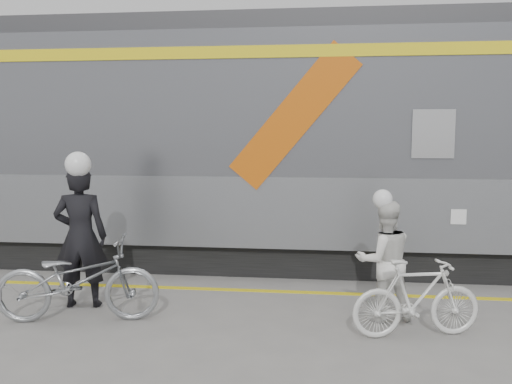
# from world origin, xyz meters

# --- Properties ---
(ground) EXTENTS (90.00, 90.00, 0.00)m
(ground) POSITION_xyz_m (0.00, 0.00, 0.00)
(ground) COLOR slate
(ground) RESTS_ON ground
(train) EXTENTS (24.00, 3.17, 4.10)m
(train) POSITION_xyz_m (2.01, 4.19, 2.05)
(train) COLOR black
(train) RESTS_ON ground
(safety_strip) EXTENTS (24.00, 0.12, 0.01)m
(safety_strip) POSITION_xyz_m (0.00, 2.15, 0.00)
(safety_strip) COLOR yellow
(safety_strip) RESTS_ON ground
(man) EXTENTS (0.75, 0.56, 1.86)m
(man) POSITION_xyz_m (-2.50, 1.23, 0.93)
(man) COLOR black
(man) RESTS_ON ground
(bicycle_left) EXTENTS (2.04, 1.03, 1.02)m
(bicycle_left) POSITION_xyz_m (-2.30, 0.68, 0.51)
(bicycle_left) COLOR #94989B
(bicycle_left) RESTS_ON ground
(woman) EXTENTS (0.82, 0.70, 1.46)m
(woman) POSITION_xyz_m (1.38, 1.19, 0.73)
(woman) COLOR silver
(woman) RESTS_ON ground
(bicycle_right) EXTENTS (1.53, 0.75, 0.89)m
(bicycle_right) POSITION_xyz_m (1.68, 0.64, 0.44)
(bicycle_right) COLOR silver
(bicycle_right) RESTS_ON ground
(helmet_man) EXTENTS (0.32, 0.32, 0.32)m
(helmet_man) POSITION_xyz_m (-2.50, 1.23, 2.02)
(helmet_man) COLOR white
(helmet_man) RESTS_ON man
(helmet_woman) EXTENTS (0.23, 0.23, 0.23)m
(helmet_woman) POSITION_xyz_m (1.38, 1.19, 1.58)
(helmet_woman) COLOR white
(helmet_woman) RESTS_ON woman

